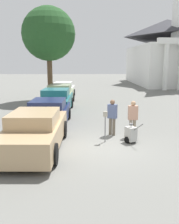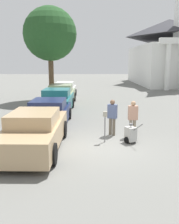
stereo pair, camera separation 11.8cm
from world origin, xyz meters
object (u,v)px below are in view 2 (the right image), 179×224
object	(u,v)px
church	(169,48)
parked_car_sage	(61,95)
person_worker	(112,115)
parked_car_tan	(35,131)
parked_car_white	(65,90)
equipment_cart	(131,134)
person_supervisor	(133,117)
parking_meter	(105,121)
parked_car_navy	(49,113)
parked_car_teal	(57,101)

from	to	relation	value
church	parked_car_sage	bearing A→B (deg)	-128.70
person_worker	parked_car_tan	bearing A→B (deg)	54.59
parked_car_tan	church	world-z (taller)	church
parked_car_tan	parked_car_white	size ratio (longest dim) A/B	0.96
parked_car_white	equipment_cart	size ratio (longest dim) A/B	5.33
parked_car_sage	equipment_cart	distance (m)	10.67
parked_car_tan	person_supervisor	distance (m)	4.39
parking_meter	parked_car_white	bearing A→B (deg)	101.77
parked_car_tan	parked_car_sage	xyz separation A→B (m)	(0.00, 10.65, 0.01)
person_supervisor	equipment_cart	distance (m)	1.02
parking_meter	church	size ratio (longest dim) A/B	0.06
parking_meter	church	world-z (taller)	church
person_supervisor	church	xyz separation A→B (m)	(10.33, 27.13, 4.40)
parked_car_tan	parked_car_navy	world-z (taller)	parked_car_tan
person_worker	person_supervisor	world-z (taller)	person_worker
parked_car_teal	parked_car_navy	bearing A→B (deg)	-88.26
parked_car_teal	person_worker	distance (m)	6.61
parked_car_sage	person_supervisor	distance (m)	9.99
parking_meter	church	xyz separation A→B (m)	(11.65, 27.84, 4.42)
parked_car_navy	equipment_cart	distance (m)	4.94
parked_car_white	parking_meter	world-z (taller)	parked_car_white
parked_car_sage	person_worker	distance (m)	9.38
parked_car_tan	person_worker	world-z (taller)	person_worker
parked_car_tan	person_worker	bearing A→B (deg)	31.68
parked_car_white	equipment_cart	xyz separation A→B (m)	(3.87, -13.47, -0.32)
parked_car_tan	parking_meter	size ratio (longest dim) A/B	3.82
person_supervisor	church	bearing A→B (deg)	-113.41
parked_car_sage	equipment_cart	xyz separation A→B (m)	(3.87, -9.93, -0.36)
person_supervisor	person_worker	bearing A→B (deg)	-21.00
parked_car_tan	equipment_cart	distance (m)	3.95
equipment_cart	person_worker	bearing A→B (deg)	95.06
person_supervisor	parking_meter	bearing A→B (deg)	25.88
parked_car_sage	church	world-z (taller)	church
parked_car_sage	parked_car_navy	bearing A→B (deg)	-88.26
person_worker	equipment_cart	bearing A→B (deg)	145.51
parked_car_teal	parked_car_tan	bearing A→B (deg)	-88.26
parked_car_navy	parked_car_sage	world-z (taller)	parked_car_sage
parked_car_teal	parked_car_sage	xyz separation A→B (m)	(-0.00, 3.03, 0.01)
parked_car_tan	parked_car_navy	bearing A→B (deg)	91.75
parked_car_navy	church	xyz separation A→B (m)	(14.43, 24.89, 4.70)
parking_meter	person_worker	size ratio (longest dim) A/B	0.79
parked_car_sage	parked_car_white	world-z (taller)	parked_car_sage
parked_car_sage	equipment_cart	world-z (taller)	parked_car_sage
parked_car_navy	person_worker	xyz separation A→B (m)	(3.20, -1.93, 0.30)
parked_car_tan	parked_car_teal	bearing A→B (deg)	91.74
parking_meter	parked_car_navy	bearing A→B (deg)	133.37
parked_car_navy	parking_meter	distance (m)	4.06
person_supervisor	parked_car_navy	bearing A→B (deg)	-31.14
parked_car_navy	parked_car_white	distance (m)	10.41
parking_meter	equipment_cart	world-z (taller)	parking_meter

